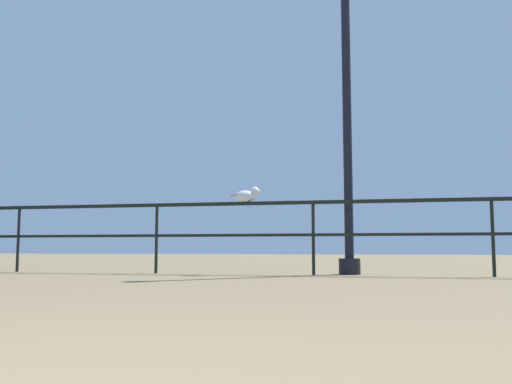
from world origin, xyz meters
The scene contains 3 objects.
pier_railing centered at (0.00, 7.02, 0.75)m, with size 18.32×0.05×1.01m.
lamppost_center centered at (0.47, 7.29, 2.29)m, with size 0.30×0.30×4.62m.
seagull_on_rail centered at (-0.93, 7.03, 1.11)m, with size 0.43×0.28×0.22m.
Camera 1 is at (0.92, -0.50, 0.37)m, focal length 38.79 mm.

